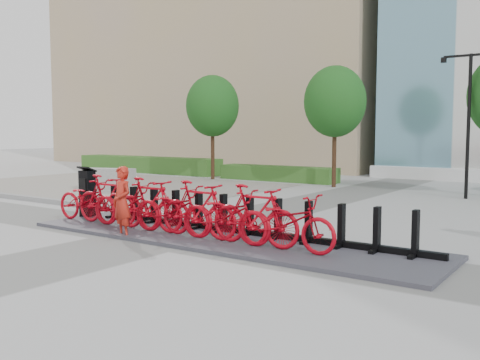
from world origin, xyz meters
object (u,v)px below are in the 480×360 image
Objects in this scene: bike_0 at (87,200)px; worker_red at (122,202)px; jersey_barrier at (107,179)px; kiosk at (87,192)px.

bike_0 is 2.11m from worker_red.
worker_red is 10.11m from jersey_barrier.
bike_0 is at bearing -63.65° from jersey_barrier.
kiosk is (-0.69, 0.56, 0.10)m from bike_0.
worker_red reaches higher than bike_0.
kiosk is at bearing 168.58° from worker_red.
kiosk is at bearing 50.61° from bike_0.
kiosk reaches higher than jersey_barrier.
bike_0 is at bearing -43.04° from kiosk.
bike_0 reaches higher than jersey_barrier.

